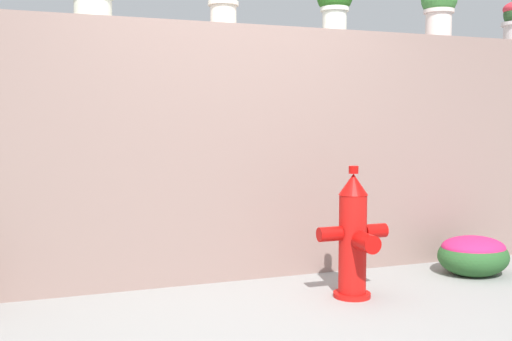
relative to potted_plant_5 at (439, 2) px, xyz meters
name	(u,v)px	position (x,y,z in m)	size (l,w,h in m)	color
ground_plane	(285,330)	(-1.86, -1.20, -2.15)	(24.00, 24.00, 0.00)	gray
stone_wall	(221,153)	(-1.86, 0.03, -1.22)	(6.24, 0.29, 1.86)	gray
potted_plant_5	(439,2)	(0.00, 0.00, 0.00)	(0.31, 0.31, 0.46)	beige
fire_hydrant	(354,238)	(-1.20, -0.77, -1.75)	(0.49, 0.39, 0.87)	red
flower_bush_left	(473,254)	(-0.03, -0.54, -1.99)	(0.55, 0.49, 0.31)	#285728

